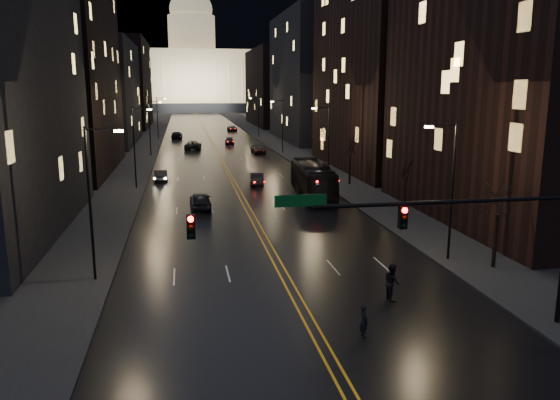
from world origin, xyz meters
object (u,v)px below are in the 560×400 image
traffic_signal (454,226)px  bus (313,180)px  receding_car_a (257,179)px  pedestrian_b (392,282)px  oncoming_car_b (161,176)px  pedestrian_a (364,321)px  oncoming_car_a (200,200)px

traffic_signal → bus: 32.62m
traffic_signal → receding_car_a: traffic_signal is taller
traffic_signal → pedestrian_b: 6.07m
bus → oncoming_car_b: bearing=146.5°
receding_car_a → pedestrian_a: (-0.47, -39.43, 0.07)m
traffic_signal → pedestrian_a: (-3.87, 0.38, -4.33)m
oncoming_car_a → oncoming_car_b: bearing=-76.4°
pedestrian_b → bus: bearing=-6.1°
receding_car_a → bus: bearing=-50.0°
oncoming_car_b → receding_car_a: bearing=153.0°
receding_car_a → pedestrian_a: size_ratio=2.78×
pedestrian_a → traffic_signal: bearing=-103.4°
traffic_signal → pedestrian_b: traffic_signal is taller
bus → pedestrian_b: bearing=-90.8°
bus → receding_car_a: 8.87m
receding_car_a → pedestrian_b: (2.42, -35.45, 0.28)m
bus → oncoming_car_a: bus is taller
bus → traffic_signal: bearing=-88.4°
traffic_signal → oncoming_car_a: bearing=109.8°
receding_car_a → pedestrian_a: pedestrian_a is taller
oncoming_car_a → pedestrian_b: (9.23, -24.06, 0.18)m
traffic_signal → bus: traffic_signal is taller
bus → oncoming_car_b: (-15.79, 12.12, -1.05)m
oncoming_car_a → receding_car_a: oncoming_car_a is taller
traffic_signal → oncoming_car_b: (-14.41, 44.54, -4.39)m
bus → pedestrian_a: 32.48m
oncoming_car_b → receding_car_a: 11.97m
pedestrian_a → pedestrian_b: pedestrian_b is taller
bus → oncoming_car_a: bearing=-157.0°
bus → pedestrian_a: (-5.25, -32.04, -0.99)m
traffic_signal → pedestrian_b: bearing=102.8°
oncoming_car_b → pedestrian_a: (10.53, -44.16, 0.06)m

